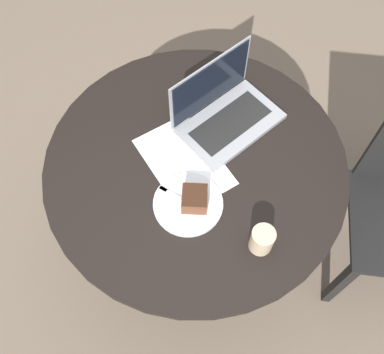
% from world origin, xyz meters
% --- Properties ---
extents(ground_plane, '(12.00, 12.00, 0.00)m').
position_xyz_m(ground_plane, '(0.00, 0.00, 0.00)').
color(ground_plane, '#6B5B4C').
extents(dining_table, '(1.00, 1.00, 0.72)m').
position_xyz_m(dining_table, '(0.00, 0.00, 0.59)').
color(dining_table, black).
rests_on(dining_table, ground_plane).
extents(paper_document, '(0.37, 0.29, 0.00)m').
position_xyz_m(paper_document, '(0.01, 0.04, 0.72)').
color(paper_document, white).
rests_on(paper_document, dining_table).
extents(plate, '(0.22, 0.22, 0.01)m').
position_xyz_m(plate, '(-0.14, 0.07, 0.73)').
color(plate, silver).
rests_on(plate, dining_table).
extents(cake_slice, '(0.10, 0.10, 0.06)m').
position_xyz_m(cake_slice, '(-0.14, 0.05, 0.76)').
color(cake_slice, brown).
rests_on(cake_slice, plate).
extents(fork, '(0.14, 0.13, 0.00)m').
position_xyz_m(fork, '(-0.11, 0.09, 0.74)').
color(fork, silver).
rests_on(fork, plate).
extents(coffee_glass, '(0.07, 0.07, 0.09)m').
position_xyz_m(coffee_glass, '(-0.33, -0.10, 0.77)').
color(coffee_glass, '#C6AD89').
rests_on(coffee_glass, dining_table).
extents(laptop, '(0.34, 0.40, 0.23)m').
position_xyz_m(laptop, '(0.13, -0.14, 0.76)').
color(laptop, gray).
rests_on(laptop, dining_table).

